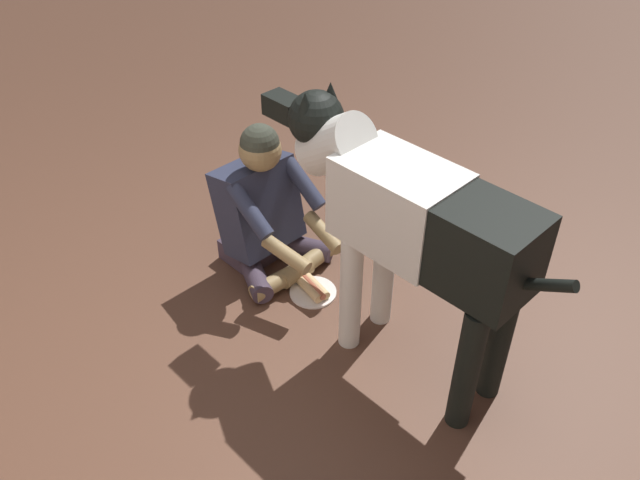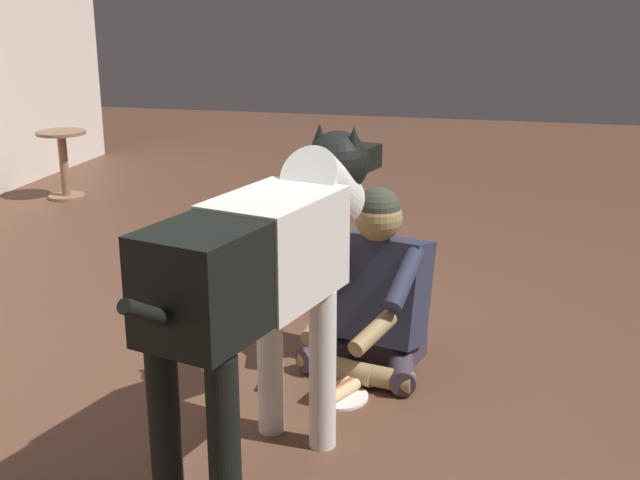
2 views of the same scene
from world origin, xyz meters
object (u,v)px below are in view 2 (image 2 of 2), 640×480
(large_dog, at_px, (267,263))
(hot_dog_on_plate, at_px, (339,392))
(round_side_table, at_px, (63,159))
(person_sitting_on_floor, at_px, (376,295))

(large_dog, bearing_deg, hot_dog_on_plate, -14.76)
(round_side_table, bearing_deg, hot_dog_on_plate, -134.14)
(person_sitting_on_floor, distance_m, large_dog, 0.99)
(round_side_table, bearing_deg, large_dog, -140.40)
(person_sitting_on_floor, xyz_separation_m, round_side_table, (2.49, 3.01, -0.01))
(person_sitting_on_floor, xyz_separation_m, hot_dog_on_plate, (-0.34, 0.09, -0.31))
(person_sitting_on_floor, bearing_deg, large_dog, 165.24)
(person_sitting_on_floor, xyz_separation_m, large_dog, (-0.87, 0.23, 0.42))
(hot_dog_on_plate, distance_m, round_side_table, 4.08)
(hot_dog_on_plate, bearing_deg, person_sitting_on_floor, -14.76)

